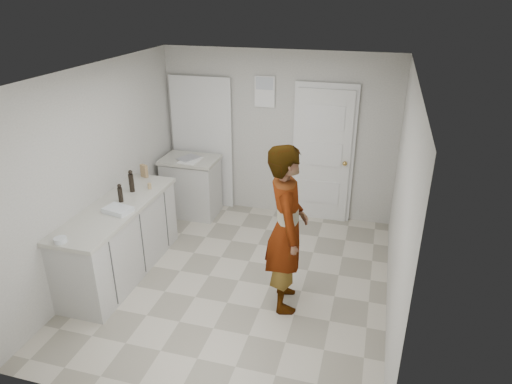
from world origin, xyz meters
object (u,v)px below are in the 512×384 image
(spice_jar, at_px, (150,186))
(egg_bowl, at_px, (60,240))
(baking_dish, at_px, (118,210))
(oil_cruet_b, at_px, (131,181))
(cake_mix_box, at_px, (144,171))
(oil_cruet_a, at_px, (120,193))
(person, at_px, (287,229))

(spice_jar, relative_size, egg_bowl, 0.58)
(spice_jar, relative_size, baking_dish, 0.22)
(spice_jar, height_order, baking_dish, spice_jar)
(spice_jar, height_order, oil_cruet_b, oil_cruet_b)
(cake_mix_box, relative_size, oil_cruet_b, 0.60)
(oil_cruet_a, height_order, baking_dish, oil_cruet_a)
(cake_mix_box, xyz_separation_m, egg_bowl, (0.02, -1.79, -0.06))
(oil_cruet_b, bearing_deg, spice_jar, 39.77)
(baking_dish, bearing_deg, oil_cruet_a, 113.51)
(cake_mix_box, height_order, oil_cruet_a, oil_cruet_a)
(person, distance_m, oil_cruet_a, 2.07)
(baking_dish, distance_m, egg_bowl, 0.79)
(egg_bowl, bearing_deg, person, 21.53)
(egg_bowl, bearing_deg, cake_mix_box, 90.53)
(person, bearing_deg, baking_dish, 76.57)
(cake_mix_box, xyz_separation_m, baking_dish, (0.21, -1.03, -0.06))
(cake_mix_box, relative_size, spice_jar, 2.35)
(person, xyz_separation_m, baking_dish, (-1.96, -0.09, 0.01))
(oil_cruet_a, distance_m, egg_bowl, 1.02)
(person, distance_m, egg_bowl, 2.32)
(spice_jar, xyz_separation_m, oil_cruet_a, (-0.15, -0.44, 0.07))
(oil_cruet_a, xyz_separation_m, egg_bowl, (-0.09, -1.01, -0.09))
(oil_cruet_a, bearing_deg, egg_bowl, -94.96)
(spice_jar, relative_size, oil_cruet_a, 0.32)
(person, bearing_deg, spice_jar, 56.40)
(person, relative_size, oil_cruet_a, 8.14)
(person, distance_m, oil_cruet_b, 2.14)
(baking_dish, height_order, egg_bowl, baking_dish)
(egg_bowl, bearing_deg, oil_cruet_b, 87.08)
(cake_mix_box, relative_size, baking_dish, 0.51)
(cake_mix_box, distance_m, baking_dish, 1.06)
(oil_cruet_b, bearing_deg, oil_cruet_a, -86.05)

